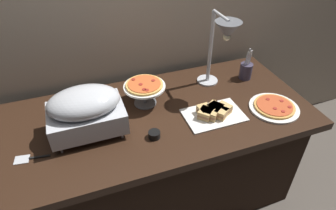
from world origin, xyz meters
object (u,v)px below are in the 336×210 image
at_px(heat_lamp, 224,37).
at_px(sauce_cup_near, 154,134).
at_px(chafing_dish, 85,110).
at_px(sandwich_platter, 214,112).
at_px(utensil_holder, 246,71).
at_px(pizza_plate_front, 274,107).
at_px(serving_spatula, 30,158).
at_px(pizza_plate_center, 144,87).

height_order(heat_lamp, sauce_cup_near, heat_lamp).
height_order(chafing_dish, sandwich_platter, chafing_dish).
bearing_deg(utensil_holder, sauce_cup_near, -155.59).
xyz_separation_m(pizza_plate_front, serving_spatula, (-1.38, 0.07, -0.01)).
distance_m(pizza_plate_center, sauce_cup_near, 0.33).
bearing_deg(serving_spatula, utensil_holder, 11.65).
xyz_separation_m(chafing_dish, utensil_holder, (1.09, 0.19, -0.09)).
height_order(pizza_plate_center, sandwich_platter, pizza_plate_center).
xyz_separation_m(heat_lamp, sauce_cup_near, (-0.51, -0.26, -0.37)).
distance_m(sandwich_platter, sauce_cup_near, 0.38).
bearing_deg(pizza_plate_center, heat_lamp, -5.89).
bearing_deg(pizza_plate_center, chafing_dish, -157.66).
height_order(chafing_dish, heat_lamp, heat_lamp).
bearing_deg(chafing_dish, heat_lamp, 6.82).
bearing_deg(chafing_dish, sauce_cup_near, -26.86).
bearing_deg(utensil_holder, sandwich_platter, -143.07).
bearing_deg(utensil_holder, pizza_plate_center, -176.66).
xyz_separation_m(pizza_plate_front, pizza_plate_center, (-0.71, 0.32, 0.10)).
distance_m(chafing_dish, pizza_plate_front, 1.10).
bearing_deg(serving_spatula, sauce_cup_near, -5.77).
xyz_separation_m(pizza_plate_front, utensil_holder, (0.02, 0.36, 0.05)).
bearing_deg(sauce_cup_near, pizza_plate_front, -0.80).
height_order(pizza_plate_front, pizza_plate_center, pizza_plate_center).
bearing_deg(sandwich_platter, sauce_cup_near, -171.79).
height_order(chafing_dish, pizza_plate_center, chafing_dish).
xyz_separation_m(chafing_dish, sauce_cup_near, (0.32, -0.16, -0.13)).
height_order(heat_lamp, serving_spatula, heat_lamp).
bearing_deg(chafing_dish, utensil_holder, 9.88).
relative_size(chafing_dish, sauce_cup_near, 5.99).
bearing_deg(sauce_cup_near, chafing_dish, 153.14).
height_order(chafing_dish, serving_spatula, chafing_dish).
distance_m(heat_lamp, sandwich_platter, 0.44).
height_order(pizza_plate_center, sauce_cup_near, pizza_plate_center).
relative_size(pizza_plate_front, sauce_cup_near, 4.55).
bearing_deg(chafing_dish, pizza_plate_center, 22.34).
xyz_separation_m(sandwich_platter, sauce_cup_near, (-0.38, -0.05, -0.01)).
height_order(heat_lamp, sandwich_platter, heat_lamp).
xyz_separation_m(chafing_dish, pizza_plate_center, (0.36, 0.15, -0.04)).
xyz_separation_m(sandwich_platter, serving_spatula, (-1.01, 0.01, -0.02)).
relative_size(pizza_plate_center, sauce_cup_near, 3.85).
xyz_separation_m(heat_lamp, serving_spatula, (-1.14, -0.20, -0.38)).
xyz_separation_m(chafing_dish, heat_lamp, (0.83, 0.10, 0.23)).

